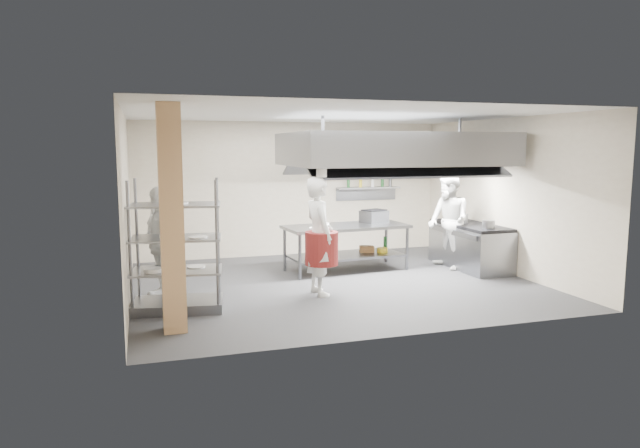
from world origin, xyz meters
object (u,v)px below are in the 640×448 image
object	(u,v)px
griddle	(374,217)
stockpot	(462,219)
chef_head	(319,236)
pass_rack	(176,245)
chef_line	(449,221)
chef_plating	(161,243)
island	(346,248)
cooking_range	(470,247)

from	to	relation	value
griddle	stockpot	distance (m)	1.79
chef_head	pass_rack	bearing A→B (deg)	91.20
chef_head	griddle	world-z (taller)	chef_head
chef_line	chef_plating	bearing A→B (deg)	-83.86
chef_head	griddle	bearing A→B (deg)	-48.53
island	griddle	size ratio (longest dim) A/B	4.95
cooking_range	chef_line	xyz separation A→B (m)	(-0.48, 0.05, 0.54)
pass_rack	chef_head	bearing A→B (deg)	14.56
pass_rack	cooking_range	world-z (taller)	pass_rack
chef_line	griddle	world-z (taller)	chef_line
chef_plating	griddle	size ratio (longest dim) A/B	3.70
pass_rack	chef_plating	distance (m)	0.77
griddle	pass_rack	bearing A→B (deg)	-173.87
cooking_range	chef_plating	size ratio (longest dim) A/B	1.10
island	griddle	distance (m)	0.91
pass_rack	cooking_range	size ratio (longest dim) A/B	0.99
cooking_range	chef_plating	bearing A→B (deg)	-174.01
chef_plating	griddle	bearing A→B (deg)	84.59
chef_line	chef_plating	xyz separation A→B (m)	(-5.60, -0.69, -0.05)
griddle	chef_line	bearing A→B (deg)	-47.32
pass_rack	chef_line	distance (m)	5.59
chef_line	pass_rack	bearing A→B (deg)	-76.03
cooking_range	chef_head	world-z (taller)	chef_head
cooking_range	chef_head	xyz separation A→B (m)	(-3.58, -1.13, 0.56)
island	chef_head	world-z (taller)	chef_head
chef_line	stockpot	distance (m)	0.39
cooking_range	chef_plating	distance (m)	6.13
cooking_range	chef_line	world-z (taller)	chef_line
stockpot	chef_line	bearing A→B (deg)	-161.78
chef_line	stockpot	bearing A→B (deg)	107.37
chef_plating	chef_line	bearing A→B (deg)	74.03
pass_rack	cooking_range	distance (m)	6.07
chef_line	chef_head	bearing A→B (deg)	-69.96
pass_rack	chef_head	size ratio (longest dim) A/B	1.01
griddle	stockpot	xyz separation A→B (m)	(1.71, -0.54, -0.04)
island	chef_plating	world-z (taller)	chef_plating
chef_line	griddle	distance (m)	1.50
island	pass_rack	size ratio (longest dim) A/B	1.24
island	griddle	xyz separation A→B (m)	(0.68, 0.21, 0.58)
pass_rack	stockpot	size ratio (longest dim) A/B	7.45
chef_head	stockpot	distance (m)	3.70
island	griddle	world-z (taller)	griddle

